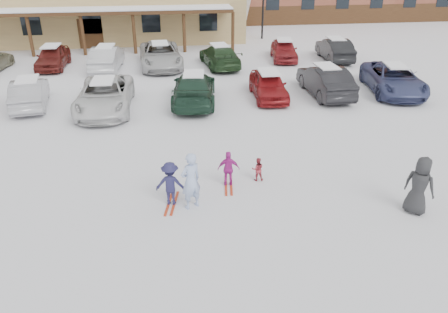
{
  "coord_description": "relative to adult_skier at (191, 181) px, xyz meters",
  "views": [
    {
      "loc": [
        -1.42,
        -11.89,
        7.44
      ],
      "look_at": [
        0.3,
        1.0,
        1.0
      ],
      "focal_mm": 35.0,
      "sensor_mm": 36.0,
      "label": 1
    }
  ],
  "objects": [
    {
      "name": "parked_car_2",
      "position": [
        -3.57,
        9.22,
        -0.17
      ],
      "size": [
        2.58,
        5.46,
        1.51
      ],
      "primitive_type": "imported",
      "rotation": [
        0.0,
        0.0,
        -0.01
      ],
      "color": "silver",
      "rests_on": "ground"
    },
    {
      "name": "parked_car_5",
      "position": [
        7.78,
        10.08,
        -0.14
      ],
      "size": [
        1.82,
        4.83,
        1.57
      ],
      "primitive_type": "imported",
      "rotation": [
        0.0,
        0.0,
        3.17
      ],
      "color": "black",
      "rests_on": "ground"
    },
    {
      "name": "parked_car_4",
      "position": [
        4.69,
        10.01,
        -0.23
      ],
      "size": [
        1.79,
        4.16,
        1.4
      ],
      "primitive_type": "imported",
      "rotation": [
        0.0,
        0.0,
        -0.03
      ],
      "color": "maroon",
      "rests_on": "ground"
    },
    {
      "name": "parked_car_13",
      "position": [
        11.04,
        17.4,
        -0.19
      ],
      "size": [
        1.81,
        4.57,
        1.48
      ],
      "primitive_type": "imported",
      "rotation": [
        0.0,
        0.0,
        3.09
      ],
      "color": "black",
      "rests_on": "ground"
    },
    {
      "name": "skis_child_navy",
      "position": [
        -0.62,
        0.26,
        -0.91
      ],
      "size": [
        0.46,
        1.41,
        0.03
      ],
      "primitive_type": "cube",
      "rotation": [
        0.0,
        0.0,
        2.95
      ],
      "color": "#B43519",
      "rests_on": "ground"
    },
    {
      "name": "parked_car_1",
      "position": [
        -7.31,
        10.26,
        -0.23
      ],
      "size": [
        2.11,
        4.43,
        1.4
      ],
      "primitive_type": "imported",
      "rotation": [
        0.0,
        0.0,
        3.29
      ],
      "color": "#9D9DA2",
      "rests_on": "ground"
    },
    {
      "name": "parked_car_12",
      "position": [
        7.58,
        17.92,
        -0.23
      ],
      "size": [
        2.23,
        4.29,
        1.39
      ],
      "primitive_type": "imported",
      "rotation": [
        0.0,
        0.0,
        -0.15
      ],
      "color": "maroon",
      "rests_on": "ground"
    },
    {
      "name": "parked_car_8",
      "position": [
        -7.79,
        17.8,
        -0.21
      ],
      "size": [
        1.77,
        4.23,
        1.43
      ],
      "primitive_type": "imported",
      "rotation": [
        0.0,
        0.0,
        -0.02
      ],
      "color": "maroon",
      "rests_on": "ground"
    },
    {
      "name": "adult_skier",
      "position": [
        0.0,
        0.0,
        0.0
      ],
      "size": [
        0.81,
        0.72,
        1.85
      ],
      "primitive_type": "imported",
      "rotation": [
        0.0,
        0.0,
        3.65
      ],
      "color": "#A6BCE9",
      "rests_on": "ground"
    },
    {
      "name": "child_magenta",
      "position": [
        1.33,
        1.17,
        -0.3
      ],
      "size": [
        0.77,
        0.4,
        1.26
      ],
      "primitive_type": "imported",
      "rotation": [
        0.0,
        0.0,
        3.02
      ],
      "color": "#B82594",
      "rests_on": "ground"
    },
    {
      "name": "child_navy",
      "position": [
        -0.62,
        0.26,
        -0.2
      ],
      "size": [
        1.02,
        0.71,
        1.45
      ],
      "primitive_type": "imported",
      "rotation": [
        0.0,
        0.0,
        2.95
      ],
      "color": "#201F47",
      "rests_on": "ground"
    },
    {
      "name": "parked_car_10",
      "position": [
        -0.87,
        17.13,
        -0.15
      ],
      "size": [
        2.93,
        5.75,
        1.56
      ],
      "primitive_type": "imported",
      "rotation": [
        0.0,
        0.0,
        0.06
      ],
      "color": "#B9B9B9",
      "rests_on": "ground"
    },
    {
      "name": "toddler_red",
      "position": [
        2.37,
        1.4,
        -0.5
      ],
      "size": [
        0.44,
        0.35,
        0.85
      ],
      "primitive_type": "imported",
      "rotation": [
        0.0,
        0.0,
        3.06
      ],
      "color": "#A8343F",
      "rests_on": "ground"
    },
    {
      "name": "parked_car_6",
      "position": [
        11.6,
        10.05,
        -0.18
      ],
      "size": [
        3.33,
        5.72,
        1.5
      ],
      "primitive_type": "imported",
      "rotation": [
        0.0,
        0.0,
        -0.16
      ],
      "color": "#3C436F",
      "rests_on": "ground"
    },
    {
      "name": "bystander_dark",
      "position": [
        6.72,
        -1.17,
        -0.01
      ],
      "size": [
        1.03,
        1.07,
        1.84
      ],
      "primitive_type": "imported",
      "rotation": [
        0.0,
        0.0,
        2.27
      ],
      "color": "#27282A",
      "rests_on": "ground"
    },
    {
      "name": "skis_child_magenta",
      "position": [
        1.33,
        1.17,
        -0.91
      ],
      "size": [
        0.37,
        1.41,
        0.03
      ],
      "primitive_type": "cube",
      "rotation": [
        0.0,
        0.0,
        3.02
      ],
      "color": "#B43519",
      "rests_on": "ground"
    },
    {
      "name": "parked_car_9",
      "position": [
        -4.27,
        16.86,
        -0.17
      ],
      "size": [
        1.89,
        4.68,
        1.51
      ],
      "primitive_type": "imported",
      "rotation": [
        0.0,
        0.0,
        3.08
      ],
      "color": "#B8B9BD",
      "rests_on": "ground"
    },
    {
      "name": "parked_car_11",
      "position": [
        2.96,
        16.69,
        -0.22
      ],
      "size": [
        2.55,
        5.06,
        1.41
      ],
      "primitive_type": "imported",
      "rotation": [
        0.0,
        0.0,
        3.26
      ],
      "color": "#223D1F",
      "rests_on": "ground"
    },
    {
      "name": "ground",
      "position": [
        0.9,
        0.37,
        -0.93
      ],
      "size": [
        160.0,
        160.0,
        0.0
      ],
      "primitive_type": "plane",
      "color": "white",
      "rests_on": "ground"
    },
    {
      "name": "parked_car_3",
      "position": [
        0.79,
        9.75,
        -0.17
      ],
      "size": [
        2.66,
        5.39,
        1.51
      ],
      "primitive_type": "imported",
      "rotation": [
        0.0,
        0.0,
        3.03
      ],
      "color": "#1D392A",
      "rests_on": "ground"
    }
  ]
}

